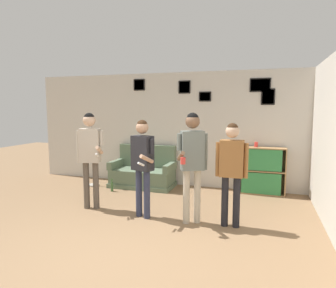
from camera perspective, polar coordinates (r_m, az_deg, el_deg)
ground_plane at (r=4.11m, az=-11.04°, el=-20.29°), size 20.00×20.00×0.00m
wall_back at (r=7.17m, az=3.35°, el=2.80°), size 7.92×0.08×2.70m
wall_right at (r=5.16m, az=28.78°, el=0.26°), size 0.06×6.11×2.70m
couch at (r=7.23m, az=-4.71°, el=-5.57°), size 1.50×0.80×0.97m
bookshelf at (r=6.84m, az=17.36°, el=-4.88°), size 1.00×0.30×1.03m
floor_lamp at (r=7.37m, az=-14.19°, el=-1.18°), size 0.28×0.28×1.67m
person_player_foreground_left at (r=5.67m, az=-14.63°, el=-1.05°), size 0.56×0.44×1.78m
person_player_foreground_center at (r=5.06m, az=-4.90°, el=-2.69°), size 0.48×0.56×1.67m
person_watcher_holding_cup at (r=4.79m, az=4.65°, el=-2.14°), size 0.45×0.57×1.80m
person_spectator_near_bookshelf at (r=4.75m, az=12.02°, el=-3.78°), size 0.50×0.21×1.64m
bottle_on_floor at (r=6.92m, az=-10.63°, el=-7.94°), size 0.06×0.06×0.29m
drinking_cup at (r=6.75m, az=16.44°, el=-0.10°), size 0.08×0.08×0.11m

